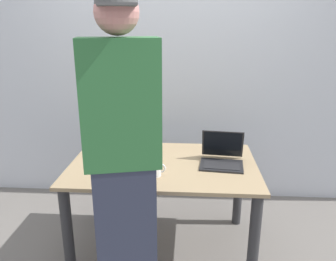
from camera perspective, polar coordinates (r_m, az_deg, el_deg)
name	(u,v)px	position (r m, az deg, el deg)	size (l,w,h in m)	color
ground_plane	(164,246)	(2.81, -0.72, -19.08)	(8.00, 8.00, 0.00)	slate
desk	(164,179)	(2.50, -0.77, -8.33)	(1.35, 0.87, 0.71)	#9E8460
laptop	(222,157)	(2.46, 9.16, -4.40)	(0.33, 0.33, 0.23)	black
beer_bottle_dark	(125,148)	(2.44, -7.33, -3.05)	(0.07, 0.07, 0.28)	#333333
beer_bottle_brown	(136,142)	(2.55, -5.41, -1.95)	(0.07, 0.07, 0.29)	brown
beer_bottle_amber	(127,139)	(2.60, -7.01, -1.46)	(0.08, 0.08, 0.30)	#472B14
beer_bottle_green	(137,148)	(2.42, -5.34, -3.02)	(0.07, 0.07, 0.29)	#1E5123
person_figure	(123,162)	(1.81, -7.64, -5.25)	(0.43, 0.34, 1.87)	#2D3347
coffee_mug	(155,169)	(2.24, -2.24, -6.51)	(0.12, 0.09, 0.10)	white
back_wall	(171,66)	(3.21, 0.52, 10.85)	(6.00, 0.10, 2.60)	silver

